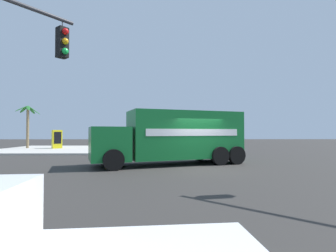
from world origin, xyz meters
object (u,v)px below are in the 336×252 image
object	(u,v)px
sedan_navy	(210,144)
vending_machine_red	(57,139)
delivery_truck	(174,137)
palm_tree_far	(28,120)

from	to	relation	value
sedan_navy	vending_machine_red	world-z (taller)	vending_machine_red
delivery_truck	vending_machine_red	world-z (taller)	delivery_truck
sedan_navy	vending_machine_red	xyz separation A→B (m)	(0.62, 15.40, 0.44)
delivery_truck	palm_tree_far	xyz separation A→B (m)	(12.18, 14.66, 1.54)
delivery_truck	vending_machine_red	bearing A→B (deg)	44.33
palm_tree_far	vending_machine_red	bearing A→B (deg)	-98.37
sedan_navy	vending_machine_red	bearing A→B (deg)	87.70
delivery_truck	sedan_navy	bearing A→B (deg)	-19.68
delivery_truck	sedan_navy	size ratio (longest dim) A/B	1.95
vending_machine_red	palm_tree_far	size ratio (longest dim) A/B	0.42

